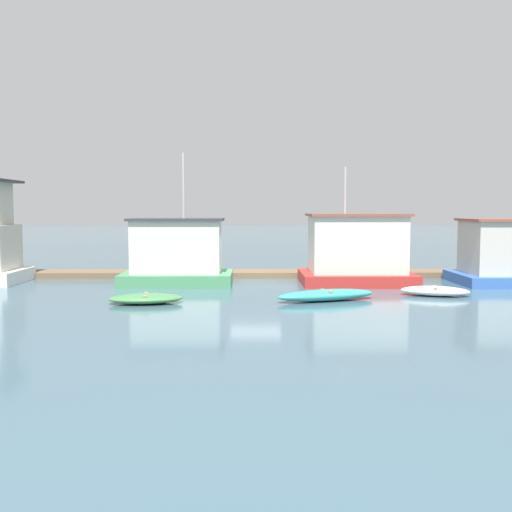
{
  "coord_description": "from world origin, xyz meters",
  "views": [
    {
      "loc": [
        -0.34,
        -27.96,
        3.61
      ],
      "look_at": [
        0.0,
        -1.0,
        1.4
      ],
      "focal_mm": 40.0,
      "sensor_mm": 36.0,
      "label": 1
    }
  ],
  "objects": [
    {
      "name": "dinghy_teal",
      "position": [
        2.73,
        -5.64,
        0.23
      ],
      "size": [
        4.26,
        2.31,
        0.45
      ],
      "color": "teal",
      "rests_on": "ground_plane"
    },
    {
      "name": "dinghy_white",
      "position": [
        7.46,
        -4.4,
        0.2
      ],
      "size": [
        3.01,
        1.9,
        0.4
      ],
      "color": "white",
      "rests_on": "ground_plane"
    },
    {
      "name": "ground_plane",
      "position": [
        0.0,
        0.0,
        0.0
      ],
      "size": [
        200.0,
        200.0,
        0.0
      ],
      "primitive_type": "plane",
      "color": "#426070"
    },
    {
      "name": "dock_walkway",
      "position": [
        0.0,
        2.6,
        0.15
      ],
      "size": [
        42.4,
        2.01,
        0.3
      ],
      "primitive_type": "cube",
      "color": "brown",
      "rests_on": "ground_plane"
    },
    {
      "name": "houseboat_red",
      "position": [
        4.88,
        -0.46,
        1.58
      ],
      "size": [
        5.36,
        3.87,
        5.65
      ],
      "color": "red",
      "rests_on": "ground_plane"
    },
    {
      "name": "dinghy_green",
      "position": [
        -4.31,
        -6.22,
        0.19
      ],
      "size": [
        2.98,
        1.73,
        0.38
      ],
      "color": "#47844C",
      "rests_on": "ground_plane"
    },
    {
      "name": "houseboat_green",
      "position": [
        -3.8,
        -0.56,
        1.43
      ],
      "size": [
        5.26,
        3.28,
        6.3
      ],
      "color": "#4C9360",
      "rests_on": "ground_plane"
    }
  ]
}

